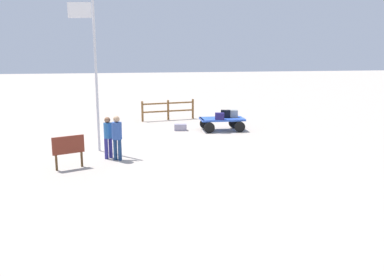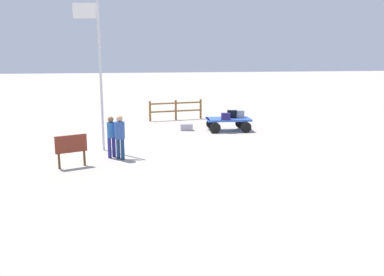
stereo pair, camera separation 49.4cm
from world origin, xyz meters
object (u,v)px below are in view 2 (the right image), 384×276
(worker_trailing, at_px, (111,134))
(suitcase_dark, at_px, (187,127))
(suitcase_tan, at_px, (232,114))
(luggage_cart, at_px, (228,121))
(worker_lead, at_px, (120,134))
(flagpole, at_px, (97,64))
(suitcase_olive, at_px, (226,116))
(signboard, at_px, (71,146))
(suitcase_navy, at_px, (239,114))

(worker_trailing, bearing_deg, suitcase_dark, -125.37)
(suitcase_tan, bearing_deg, luggage_cart, 25.03)
(suitcase_tan, xyz_separation_m, worker_lead, (5.53, 5.08, 0.15))
(flagpole, bearing_deg, suitcase_olive, -153.70)
(worker_trailing, relative_size, signboard, 1.39)
(worker_lead, bearing_deg, worker_trailing, -45.35)
(suitcase_tan, distance_m, signboard, 9.30)
(flagpole, distance_m, signboard, 3.75)
(suitcase_navy, xyz_separation_m, worker_trailing, (6.22, 4.79, 0.07))
(worker_trailing, bearing_deg, suitcase_tan, -140.93)
(suitcase_tan, xyz_separation_m, suitcase_dark, (2.28, -0.28, -0.66))
(worker_lead, bearing_deg, flagpole, -63.90)
(suitcase_olive, bearing_deg, luggage_cart, -116.80)
(signboard, bearing_deg, worker_trailing, -138.66)
(worker_lead, xyz_separation_m, flagpole, (0.80, -1.63, 2.48))
(worker_lead, height_order, worker_trailing, worker_lead)
(suitcase_tan, distance_m, flagpole, 7.67)
(suitcase_navy, distance_m, worker_lead, 7.81)
(suitcase_tan, relative_size, signboard, 0.48)
(signboard, bearing_deg, suitcase_tan, -140.50)
(worker_lead, bearing_deg, signboard, 26.72)
(suitcase_tan, bearing_deg, flagpole, 28.60)
(luggage_cart, xyz_separation_m, flagpole, (6.09, 3.34, 2.98))
(suitcase_navy, bearing_deg, suitcase_dark, -5.12)
(worker_lead, distance_m, signboard, 1.86)
(worker_trailing, bearing_deg, suitcase_navy, -142.36)
(worker_lead, bearing_deg, suitcase_navy, -138.95)
(suitcase_tan, height_order, flagpole, flagpole)
(suitcase_olive, height_order, signboard, signboard)
(luggage_cart, distance_m, signboard, 9.05)
(worker_lead, relative_size, flagpole, 0.28)
(luggage_cart, xyz_separation_m, suitcase_navy, (-0.60, -0.15, 0.35))
(suitcase_tan, distance_m, suitcase_olive, 0.71)
(signboard, bearing_deg, luggage_cart, -140.09)
(worker_lead, bearing_deg, suitcase_olive, -138.18)
(worker_trailing, bearing_deg, flagpole, -70.06)
(suitcase_olive, relative_size, worker_trailing, 0.32)
(luggage_cart, height_order, suitcase_dark, luggage_cart)
(worker_lead, height_order, flagpole, flagpole)
(luggage_cart, xyz_separation_m, suitcase_tan, (-0.24, -0.11, 0.35))
(suitcase_tan, bearing_deg, suitcase_navy, -173.33)
(worker_lead, distance_m, flagpole, 3.07)
(worker_lead, bearing_deg, suitcase_tan, -137.39)
(suitcase_navy, relative_size, suitcase_olive, 1.22)
(luggage_cart, height_order, worker_trailing, worker_trailing)
(suitcase_tan, distance_m, suitcase_dark, 2.39)
(suitcase_dark, bearing_deg, worker_lead, 58.84)
(luggage_cart, relative_size, suitcase_dark, 3.40)
(flagpole, xyz_separation_m, signboard, (0.85, 2.46, -2.70))
(worker_lead, xyz_separation_m, worker_trailing, (0.33, -0.33, -0.09))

